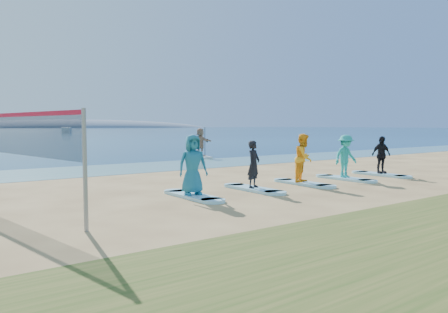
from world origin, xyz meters
TOP-DOWN VIEW (x-y plane):
  - ground at (0.00, 0.00)m, footprint 600.00×600.00m
  - shallow_water at (0.00, 10.50)m, footprint 600.00×600.00m
  - island_ridge at (95.00, 300.00)m, footprint 220.00×56.00m
  - volleyball_net at (-7.64, 3.41)m, footprint 1.52×8.97m
  - paddleboard at (5.99, 14.34)m, footprint 1.50×3.08m
  - paddleboarder at (5.99, 14.34)m, footprint 0.77×1.75m
  - boat_offshore_b at (24.63, 105.53)m, footprint 4.31×7.01m
  - surfboard_0 at (-2.96, 1.19)m, footprint 0.70×2.20m
  - student_0 at (-2.96, 1.19)m, footprint 0.98×0.76m
  - surfboard_1 at (-0.58, 1.19)m, footprint 0.70×2.20m
  - student_1 at (-0.58, 1.19)m, footprint 0.67×0.57m
  - surfboard_2 at (1.79, 1.19)m, footprint 0.70×2.20m
  - student_2 at (1.79, 1.19)m, footprint 1.05×0.96m
  - surfboard_3 at (4.17, 1.19)m, footprint 0.70×2.20m
  - student_3 at (4.17, 1.19)m, footprint 1.14×0.72m
  - surfboard_4 at (6.54, 1.19)m, footprint 0.70×2.20m
  - student_4 at (6.54, 1.19)m, footprint 1.00×0.62m

SIDE VIEW (x-z plane):
  - ground at x=0.00m, z-range 0.00..0.00m
  - island_ridge at x=95.00m, z-range -9.00..9.00m
  - boat_offshore_b at x=24.63m, z-range -0.75..0.75m
  - shallow_water at x=0.00m, z-range 0.01..0.01m
  - surfboard_0 at x=-2.96m, z-range 0.00..0.09m
  - surfboard_1 at x=-0.58m, z-range 0.00..0.09m
  - surfboard_2 at x=1.79m, z-range 0.00..0.09m
  - surfboard_3 at x=4.17m, z-range 0.00..0.09m
  - surfboard_4 at x=6.54m, z-range 0.00..0.09m
  - paddleboard at x=5.99m, z-range 0.00..0.12m
  - student_1 at x=-0.58m, z-range 0.09..1.64m
  - student_4 at x=6.54m, z-range 0.09..1.68m
  - student_3 at x=4.17m, z-range 0.09..1.77m
  - student_2 at x=1.79m, z-range 0.09..1.84m
  - student_0 at x=-2.96m, z-range 0.09..1.88m
  - paddleboarder at x=5.99m, z-range 0.12..1.95m
  - volleyball_net at x=-7.64m, z-range 0.65..3.15m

